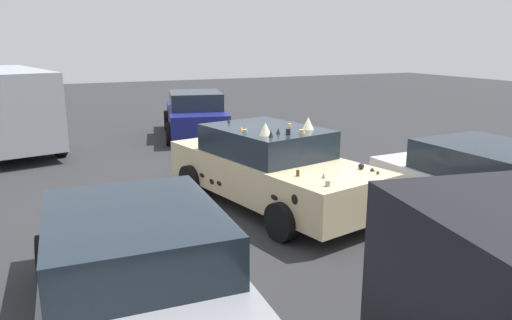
{
  "coord_description": "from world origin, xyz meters",
  "views": [
    {
      "loc": [
        -7.72,
        3.81,
        2.99
      ],
      "look_at": [
        0.0,
        0.3,
        0.9
      ],
      "focal_mm": 33.8,
      "sensor_mm": 36.0,
      "label": 1
    }
  ],
  "objects_px": {
    "parked_sedan_behind_left": "(195,114)",
    "parked_sedan_row_back_far": "(133,269)",
    "parked_sedan_row_back_center": "(497,190)",
    "art_car_decorated": "(270,167)",
    "parked_van_behind_right": "(1,106)"
  },
  "relations": [
    {
      "from": "parked_sedan_row_back_center",
      "to": "parked_sedan_row_back_far",
      "type": "height_order",
      "value": "parked_sedan_row_back_far"
    },
    {
      "from": "parked_sedan_row_back_far",
      "to": "art_car_decorated",
      "type": "bearing_deg",
      "value": -41.86
    },
    {
      "from": "parked_sedan_row_back_far",
      "to": "parked_sedan_behind_left",
      "type": "bearing_deg",
      "value": -18.24
    },
    {
      "from": "parked_van_behind_right",
      "to": "parked_sedan_row_back_center",
      "type": "xyz_separation_m",
      "value": [
        -9.74,
        -7.43,
        -0.56
      ]
    },
    {
      "from": "art_car_decorated",
      "to": "parked_van_behind_right",
      "type": "distance_m",
      "value": 8.51
    },
    {
      "from": "parked_sedan_behind_left",
      "to": "parked_sedan_row_back_far",
      "type": "height_order",
      "value": "parked_sedan_row_back_far"
    },
    {
      "from": "parked_van_behind_right",
      "to": "parked_sedan_row_back_center",
      "type": "relative_size",
      "value": 1.25
    },
    {
      "from": "parked_van_behind_right",
      "to": "parked_sedan_behind_left",
      "type": "relative_size",
      "value": 1.2
    },
    {
      "from": "art_car_decorated",
      "to": "parked_sedan_behind_left",
      "type": "bearing_deg",
      "value": 161.3
    },
    {
      "from": "art_car_decorated",
      "to": "parked_van_behind_right",
      "type": "bearing_deg",
      "value": -158.63
    },
    {
      "from": "parked_sedan_row_back_center",
      "to": "art_car_decorated",
      "type": "bearing_deg",
      "value": -136.5
    },
    {
      "from": "art_car_decorated",
      "to": "parked_sedan_row_back_far",
      "type": "xyz_separation_m",
      "value": [
        -3.15,
        3.09,
        0.01
      ]
    },
    {
      "from": "parked_van_behind_right",
      "to": "parked_sedan_row_back_far",
      "type": "bearing_deg",
      "value": -3.29
    },
    {
      "from": "art_car_decorated",
      "to": "parked_van_behind_right",
      "type": "relative_size",
      "value": 0.91
    },
    {
      "from": "parked_van_behind_right",
      "to": "parked_sedan_behind_left",
      "type": "xyz_separation_m",
      "value": [
        -0.0,
        -5.5,
        -0.53
      ]
    }
  ]
}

